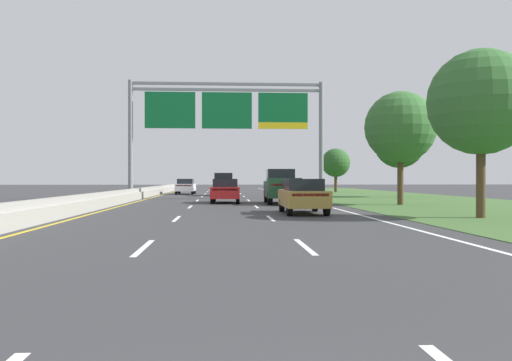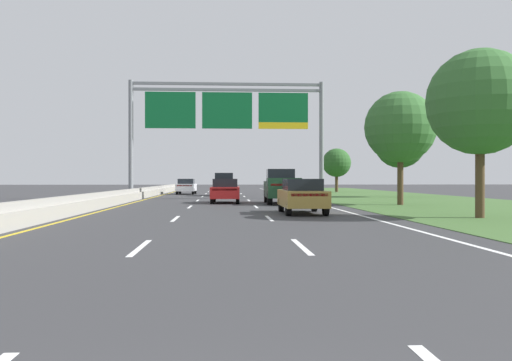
% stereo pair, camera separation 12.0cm
% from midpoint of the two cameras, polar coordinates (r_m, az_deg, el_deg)
% --- Properties ---
extents(ground_plane, '(220.00, 220.00, 0.00)m').
position_cam_midpoint_polar(ground_plane, '(37.04, -3.36, -2.25)').
color(ground_plane, '#333335').
extents(lane_striping, '(11.96, 106.00, 0.01)m').
position_cam_midpoint_polar(lane_striping, '(36.58, -3.36, -2.28)').
color(lane_striping, white).
rests_on(lane_striping, ground).
extents(grass_verge_right, '(14.00, 110.00, 0.02)m').
position_cam_midpoint_polar(grass_verge_right, '(39.58, 17.29, -2.09)').
color(grass_verge_right, '#3D602D').
rests_on(grass_verge_right, ground).
extents(median_barrier_concrete, '(0.60, 110.00, 0.85)m').
position_cam_midpoint_polar(median_barrier_concrete, '(37.61, -13.47, -1.68)').
color(median_barrier_concrete, '#99968E').
rests_on(median_barrier_concrete, ground).
extents(overhead_sign_gantry, '(15.06, 0.42, 9.11)m').
position_cam_midpoint_polar(overhead_sign_gantry, '(42.23, -2.95, 6.83)').
color(overhead_sign_gantry, gray).
rests_on(overhead_sign_gantry, ground).
extents(pickup_truck_darkgreen, '(2.14, 5.45, 2.20)m').
position_cam_midpoint_polar(pickup_truck_darkgreen, '(34.59, 2.77, -0.64)').
color(pickup_truck_darkgreen, '#193D23').
rests_on(pickup_truck_darkgreen, ground).
extents(car_black_centre_lane_suv, '(1.92, 4.71, 2.11)m').
position_cam_midpoint_polar(car_black_centre_lane_suv, '(50.82, -3.32, -0.35)').
color(car_black_centre_lane_suv, black).
rests_on(car_black_centre_lane_suv, ground).
extents(car_gold_right_lane_sedan, '(1.83, 4.40, 1.57)m').
position_cam_midpoint_polar(car_gold_right_lane_sedan, '(24.69, 4.99, -1.57)').
color(car_gold_right_lane_sedan, '#A38438').
rests_on(car_gold_right_lane_sedan, ground).
extents(car_red_centre_lane_sedan, '(1.93, 4.44, 1.57)m').
position_cam_midpoint_polar(car_red_centre_lane_sedan, '(35.51, -3.12, -1.04)').
color(car_red_centre_lane_sedan, maroon).
rests_on(car_red_centre_lane_sedan, ground).
extents(car_white_left_lane_sedan, '(1.90, 4.43, 1.57)m').
position_cam_midpoint_polar(car_white_left_lane_sedan, '(56.13, -7.24, -0.59)').
color(car_white_left_lane_sedan, silver).
rests_on(car_white_left_lane_sedan, ground).
extents(roadside_tree_near, '(4.21, 4.21, 6.73)m').
position_cam_midpoint_polar(roadside_tree_near, '(23.61, 22.54, 7.57)').
color(roadside_tree_near, '#4C3823').
rests_on(roadside_tree_near, ground).
extents(roadside_tree_mid, '(4.26, 4.26, 6.79)m').
position_cam_midpoint_polar(roadside_tree_mid, '(33.75, 14.97, 5.40)').
color(roadside_tree_mid, '#4C3823').
rests_on(roadside_tree_mid, ground).
extents(roadside_tree_far, '(4.34, 4.34, 6.84)m').
position_cam_midpoint_polar(roadside_tree_far, '(48.17, 14.91, 3.84)').
color(roadside_tree_far, '#4C3823').
rests_on(roadside_tree_far, ground).
extents(roadside_tree_distant, '(3.37, 3.37, 5.16)m').
position_cam_midpoint_polar(roadside_tree_distant, '(64.78, 8.49, 1.84)').
color(roadside_tree_distant, '#4C3823').
rests_on(roadside_tree_distant, ground).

